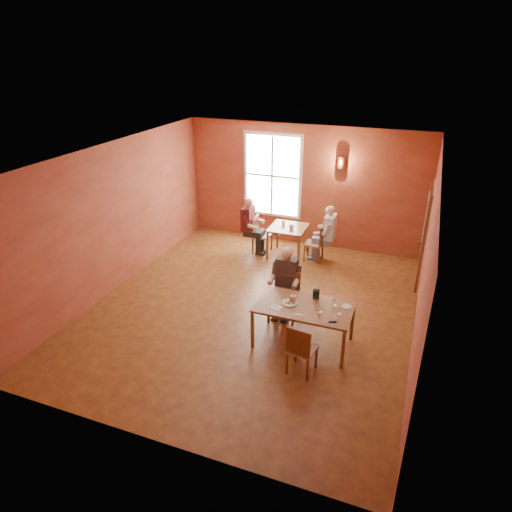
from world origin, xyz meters
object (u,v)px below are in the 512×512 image
(chair_empty, at_px, (302,348))
(diner_maroon, at_px, (261,226))
(main_table, at_px, (303,325))
(second_table, at_px, (288,241))
(chair_diner_white, at_px, (314,243))
(diner_white, at_px, (316,234))
(chair_diner_maroon, at_px, (262,235))
(chair_diner_main, at_px, (287,297))
(diner_main, at_px, (286,289))

(chair_empty, height_order, diner_maroon, diner_maroon)
(main_table, distance_m, second_table, 3.58)
(chair_diner_white, relative_size, diner_white, 0.67)
(chair_empty, relative_size, diner_maroon, 0.66)
(second_table, distance_m, chair_diner_maroon, 0.65)
(chair_diner_main, bearing_deg, chair_diner_maroon, -61.49)
(chair_empty, distance_m, second_table, 4.30)
(main_table, height_order, second_table, main_table)
(diner_main, relative_size, second_table, 1.53)
(main_table, distance_m, diner_main, 0.84)
(diner_main, bearing_deg, chair_diner_maroon, -61.75)
(chair_diner_maroon, bearing_deg, chair_empty, 27.91)
(diner_main, xyz_separation_m, second_table, (-0.81, 2.71, -0.28))
(second_table, distance_m, diner_white, 0.74)
(chair_diner_main, xyz_separation_m, second_table, (-0.81, 2.68, -0.08))
(chair_diner_main, xyz_separation_m, diner_main, (0.00, -0.03, 0.19))
(chair_diner_main, distance_m, chair_diner_maroon, 3.05)
(second_table, relative_size, chair_diner_maroon, 0.94)
(second_table, bearing_deg, chair_diner_white, 0.00)
(chair_empty, xyz_separation_m, chair_diner_maroon, (-2.14, 4.04, 0.01))
(main_table, xyz_separation_m, diner_white, (-0.63, 3.33, 0.28))
(chair_diner_main, xyz_separation_m, diner_white, (-0.13, 2.68, 0.20))
(main_table, distance_m, diner_white, 3.40)
(diner_main, relative_size, chair_empty, 1.48)
(main_table, bearing_deg, chair_diner_maroon, 120.43)
(diner_white, distance_m, diner_maroon, 1.36)
(diner_main, height_order, chair_empty, diner_main)
(main_table, relative_size, diner_main, 1.24)
(chair_diner_main, relative_size, chair_diner_white, 1.03)
(chair_diner_white, bearing_deg, diner_white, -90.00)
(diner_main, xyz_separation_m, diner_white, (-0.13, 2.71, 0.01))
(chair_diner_main, xyz_separation_m, chair_diner_maroon, (-1.46, 2.68, -0.00))
(second_table, bearing_deg, diner_main, -73.42)
(main_table, xyz_separation_m, second_table, (-1.31, 3.33, -0.00))
(second_table, height_order, diner_maroon, diner_maroon)
(main_table, height_order, diner_white, diner_white)
(chair_diner_white, bearing_deg, diner_main, -176.66)
(chair_diner_maroon, height_order, diner_maroon, diner_maroon)
(chair_diner_main, relative_size, diner_maroon, 0.68)
(main_table, distance_m, chair_empty, 0.73)
(diner_maroon, bearing_deg, chair_diner_main, 29.01)
(main_table, height_order, chair_diner_white, chair_diner_white)
(second_table, bearing_deg, chair_empty, -69.76)
(chair_diner_main, distance_m, diner_white, 2.70)
(diner_main, relative_size, chair_diner_maroon, 1.44)
(chair_diner_white, height_order, chair_diner_maroon, chair_diner_maroon)
(diner_white, height_order, diner_maroon, diner_maroon)
(diner_main, bearing_deg, chair_diner_main, -90.00)
(chair_diner_main, height_order, chair_diner_maroon, chair_diner_main)
(chair_diner_main, relative_size, chair_empty, 1.04)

